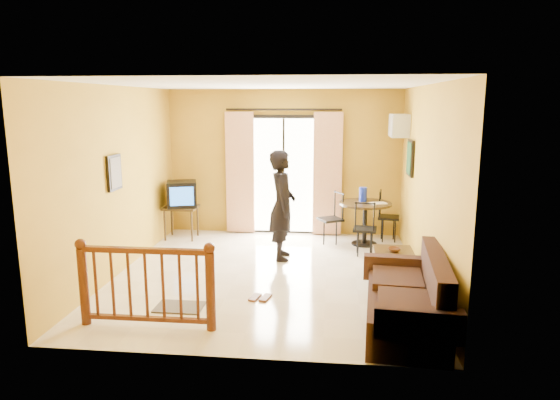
# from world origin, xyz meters

# --- Properties ---
(ground) EXTENTS (5.00, 5.00, 0.00)m
(ground) POSITION_xyz_m (0.00, 0.00, 0.00)
(ground) COLOR beige
(ground) RESTS_ON ground
(room_shell) EXTENTS (5.00, 5.00, 5.00)m
(room_shell) POSITION_xyz_m (0.00, 0.00, 1.70)
(room_shell) COLOR white
(room_shell) RESTS_ON ground
(balcony_door) EXTENTS (2.25, 0.14, 2.46)m
(balcony_door) POSITION_xyz_m (0.00, 2.43, 1.19)
(balcony_door) COLOR black
(balcony_door) RESTS_ON ground
(tv_table) EXTENTS (0.62, 0.52, 0.62)m
(tv_table) POSITION_xyz_m (-1.90, 1.88, 0.54)
(tv_table) COLOR black
(tv_table) RESTS_ON ground
(television) EXTENTS (0.65, 0.62, 0.48)m
(television) POSITION_xyz_m (-1.87, 1.87, 0.86)
(television) COLOR black
(television) RESTS_ON tv_table
(picture_left) EXTENTS (0.05, 0.42, 0.52)m
(picture_left) POSITION_xyz_m (-2.22, -0.20, 1.55)
(picture_left) COLOR black
(picture_left) RESTS_ON room_shell
(dining_table) EXTENTS (0.94, 0.94, 0.78)m
(dining_table) POSITION_xyz_m (1.54, 1.80, 0.62)
(dining_table) COLOR black
(dining_table) RESTS_ON ground
(water_jug) EXTENTS (0.14, 0.14, 0.26)m
(water_jug) POSITION_xyz_m (1.50, 1.91, 0.91)
(water_jug) COLOR #1326BB
(water_jug) RESTS_ON dining_table
(serving_tray) EXTENTS (0.33, 0.27, 0.02)m
(serving_tray) POSITION_xyz_m (1.76, 1.70, 0.79)
(serving_tray) COLOR beige
(serving_tray) RESTS_ON dining_table
(dining_chairs) EXTENTS (1.58, 1.39, 0.95)m
(dining_chairs) POSITION_xyz_m (1.48, 1.69, 0.00)
(dining_chairs) COLOR black
(dining_chairs) RESTS_ON ground
(air_conditioner) EXTENTS (0.31, 0.60, 0.40)m
(air_conditioner) POSITION_xyz_m (2.09, 1.95, 2.15)
(air_conditioner) COLOR silver
(air_conditioner) RESTS_ON room_shell
(botanical_print) EXTENTS (0.05, 0.50, 0.60)m
(botanical_print) POSITION_xyz_m (2.22, 1.30, 1.65)
(botanical_print) COLOR black
(botanical_print) RESTS_ON room_shell
(coffee_table) EXTENTS (0.56, 1.00, 0.44)m
(coffee_table) POSITION_xyz_m (1.85, -0.20, 0.30)
(coffee_table) COLOR black
(coffee_table) RESTS_ON ground
(bowl) EXTENTS (0.20, 0.20, 0.06)m
(bowl) POSITION_xyz_m (1.85, -0.06, 0.47)
(bowl) COLOR brown
(bowl) RESTS_ON coffee_table
(sofa) EXTENTS (0.99, 1.91, 0.88)m
(sofa) POSITION_xyz_m (1.86, -1.65, 0.33)
(sofa) COLOR #321B13
(sofa) RESTS_ON ground
(standing_person) EXTENTS (0.48, 0.69, 1.80)m
(standing_person) POSITION_xyz_m (0.14, 0.84, 0.90)
(standing_person) COLOR black
(standing_person) RESTS_ON ground
(stair_balustrade) EXTENTS (1.63, 0.13, 1.04)m
(stair_balustrade) POSITION_xyz_m (-1.15, -1.90, 0.56)
(stair_balustrade) COLOR #471E0F
(stair_balustrade) RESTS_ON ground
(doormat) EXTENTS (0.60, 0.41, 0.02)m
(doormat) POSITION_xyz_m (-0.95, -1.34, 0.01)
(doormat) COLOR #534C42
(doormat) RESTS_ON ground
(sandals) EXTENTS (0.30, 0.27, 0.03)m
(sandals) POSITION_xyz_m (0.02, -0.93, 0.01)
(sandals) COLOR brown
(sandals) RESTS_ON ground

